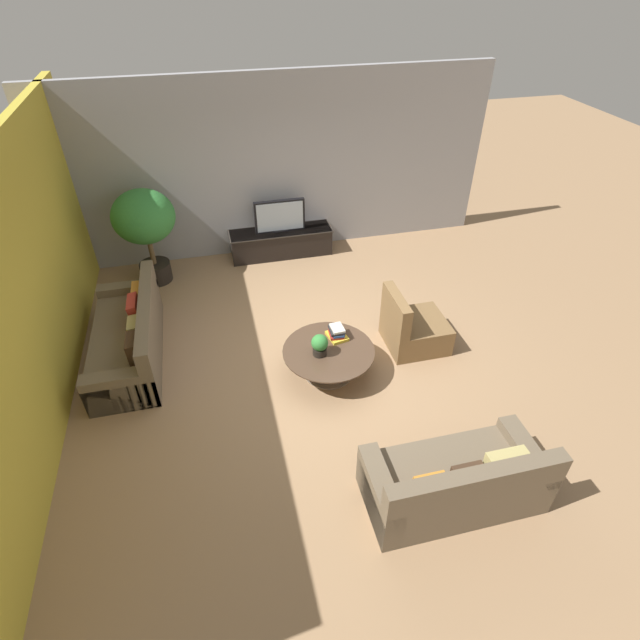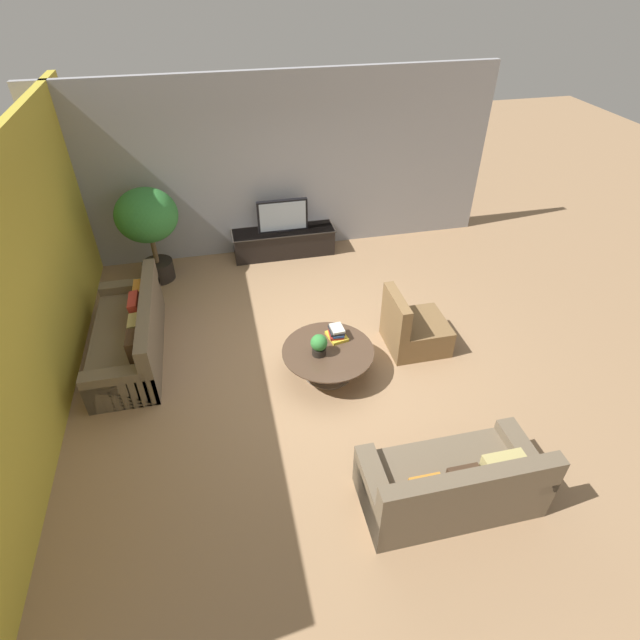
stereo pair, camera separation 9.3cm
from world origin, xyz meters
The scene contains 13 objects.
ground_plane centered at (0.00, 0.00, 0.00)m, with size 24.00×24.00×0.00m, color #9E7A56.
back_wall_stone centered at (0.00, 3.26, 1.50)m, with size 7.40×0.12×3.00m, color #939399.
side_wall_left centered at (-3.26, 0.20, 1.50)m, with size 0.12×7.40×3.00m, color gold.
media_console centered at (-0.04, 2.94, 0.25)m, with size 1.80×0.50×0.47m.
television centered at (-0.04, 2.94, 0.75)m, with size 0.87×0.13×0.56m.
coffee_table centered at (0.01, -0.27, 0.28)m, with size 1.18×1.18×0.39m.
couch_by_wall centered at (-2.49, 0.70, 0.29)m, with size 0.84×2.15×0.84m.
couch_near_entry centered at (0.77, -2.38, 0.29)m, with size 1.75×0.84×0.84m.
armchair_wicker centered at (1.29, 0.02, 0.27)m, with size 0.80×0.76×0.86m.
potted_palm_tall centered at (-2.21, 2.59, 1.06)m, with size 0.96×0.96×1.57m.
potted_plant_tabletop centered at (-0.11, -0.32, 0.54)m, with size 0.21×0.21×0.29m.
book_stack centered at (0.18, -0.05, 0.46)m, with size 0.27×0.32×0.17m.
remote_black centered at (-0.08, -0.08, 0.40)m, with size 0.04×0.16×0.02m, color black.
Camera 2 is at (-1.13, -4.93, 4.55)m, focal length 28.00 mm.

